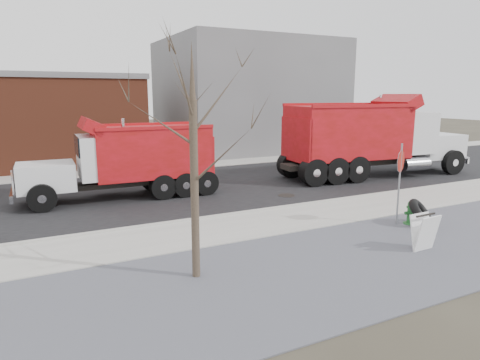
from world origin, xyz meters
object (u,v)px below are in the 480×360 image
sandwich_board (424,232)px  dump_truck_red_b (129,157)px  truck_tire (420,212)px  stop_sign (400,170)px  fire_hydrant (411,214)px  dump_truck_red_a (370,136)px

sandwich_board → dump_truck_red_b: size_ratio=0.13×
truck_tire → stop_sign: stop_sign is taller
fire_hydrant → stop_sign: stop_sign is taller
truck_tire → dump_truck_red_b: 10.92m
fire_hydrant → sandwich_board: bearing=-125.2°
stop_sign → dump_truck_red_a: (5.16, 6.75, 0.26)m
sandwich_board → stop_sign: bearing=58.3°
stop_sign → dump_truck_red_b: size_ratio=0.34×
truck_tire → dump_truck_red_a: dump_truck_red_a is taller
sandwich_board → dump_truck_red_b: 11.17m
fire_hydrant → stop_sign: 1.51m
dump_truck_red_b → sandwich_board: bearing=121.8°
dump_truck_red_a → sandwich_board: bearing=-120.3°
fire_hydrant → truck_tire: truck_tire is taller
stop_sign → dump_truck_red_b: bearing=126.5°
stop_sign → dump_truck_red_b: (-6.73, 7.60, -0.16)m
truck_tire → dump_truck_red_b: (-7.36, 7.97, 1.21)m
fire_hydrant → truck_tire: (0.20, -0.20, 0.07)m
fire_hydrant → truck_tire: size_ratio=0.61×
sandwich_board → dump_truck_red_a: (6.30, 8.75, 1.54)m
dump_truck_red_b → dump_truck_red_a: bearing=177.5°
truck_tire → dump_truck_red_a: 8.59m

